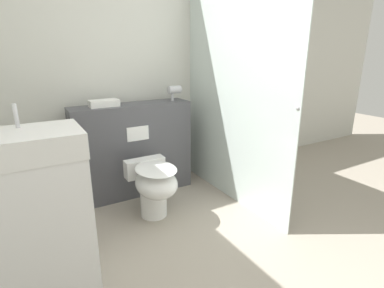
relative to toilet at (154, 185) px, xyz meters
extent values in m
plane|color=#9E9384|center=(0.22, -1.08, -0.31)|extent=(12.00, 12.00, 0.00)
cube|color=silver|center=(0.22, 0.82, 0.94)|extent=(8.00, 0.06, 2.50)
cube|color=#4C4C51|center=(0.02, 0.57, 0.16)|extent=(1.19, 0.30, 0.95)
cube|color=white|center=(0.02, 0.42, 0.37)|extent=(0.22, 0.01, 0.14)
cube|color=silver|center=(0.83, -0.02, 0.79)|extent=(0.01, 1.61, 2.20)
sphere|color=#B2B2B7|center=(0.83, -0.79, 0.74)|extent=(0.04, 0.04, 0.04)
cylinder|color=white|center=(0.00, 0.03, -0.15)|extent=(0.24, 0.24, 0.32)
ellipsoid|color=white|center=(0.00, -0.05, 0.04)|extent=(0.35, 0.45, 0.25)
ellipsoid|color=white|center=(0.00, -0.05, 0.17)|extent=(0.35, 0.44, 0.02)
cube|color=white|center=(0.00, 0.21, 0.10)|extent=(0.37, 0.12, 0.17)
cube|color=white|center=(-0.96, -0.44, 0.13)|extent=(0.63, 0.42, 0.88)
cube|color=white|center=(-0.96, -0.44, 0.64)|extent=(0.64, 0.43, 0.15)
cylinder|color=silver|center=(-0.96, -0.33, 0.79)|extent=(0.02, 0.02, 0.14)
cylinder|color=#B7B7BC|center=(0.50, 0.55, 0.76)|extent=(0.13, 0.08, 0.08)
cone|color=#B7B7BC|center=(0.58, 0.55, 0.76)|extent=(0.03, 0.07, 0.07)
cylinder|color=#B7B7BC|center=(0.47, 0.55, 0.69)|extent=(0.03, 0.03, 0.11)
cube|color=white|center=(-0.24, 0.57, 0.67)|extent=(0.27, 0.15, 0.06)
camera|label=1|loc=(-0.94, -2.28, 1.14)|focal=28.00mm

